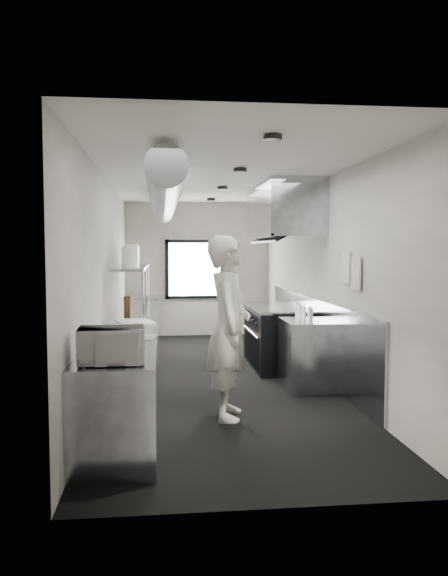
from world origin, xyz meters
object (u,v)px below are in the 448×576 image
object	(u,v)px
squeeze_bottle_b	(310,315)
pass_shelf	(133,268)
prep_counter	(131,355)
plate_stack_c	(131,256)
cutting_board	(135,322)
range	(278,337)
line_cook	(228,327)
bottle_station	(309,354)
microwave	(111,345)
small_plate	(136,331)
knife_block	(128,304)
squeeze_bottle_a	(310,316)
deli_tub_b	(99,343)
squeeze_bottle_e	(297,311)
squeeze_bottle_c	(304,314)
plate_stack_d	(133,254)
exhaust_hood	(283,212)
plate_stack_b	(132,257)
plate_stack_a	(130,257)
far_work_table	(142,320)
deli_tub_a	(101,346)

from	to	relation	value
squeeze_bottle_b	pass_shelf	bearing A→B (deg)	140.50
prep_counter	plate_stack_c	world-z (taller)	plate_stack_c
cutting_board	squeeze_bottle_b	bearing A→B (deg)	-6.25
range	line_cook	distance (m)	2.79
bottle_station	microwave	world-z (taller)	microwave
prep_counter	bottle_station	xyz separation A→B (m)	(2.30, -0.20, 0.00)
range	small_plate	distance (m)	3.05
microwave	knife_block	bearing A→B (deg)	88.62
line_cook	squeeze_bottle_a	size ratio (longest dim) A/B	10.19
deli_tub_b	squeeze_bottle_e	bearing A→B (deg)	41.23
range	squeeze_bottle_b	world-z (taller)	squeeze_bottle_b
prep_counter	squeeze_bottle_c	xyz separation A→B (m)	(2.23, -0.22, 0.54)
plate_stack_c	plate_stack_d	distance (m)	0.46
exhaust_hood	plate_stack_b	size ratio (longest dim) A/B	7.93
plate_stack_a	plate_stack_d	world-z (taller)	plate_stack_d
range	line_cook	world-z (taller)	line_cook
deli_tub_b	squeeze_bottle_b	xyz separation A→B (m)	(2.45, 1.58, 0.04)
range	deli_tub_b	world-z (taller)	deli_tub_b
exhaust_hood	far_work_table	distance (m)	3.88
microwave	plate_stack_b	bearing A→B (deg)	87.84
squeeze_bottle_e	plate_stack_c	bearing A→B (deg)	147.01
exhaust_hood	plate_stack_d	distance (m)	2.57
bottle_station	plate_stack_c	distance (m)	3.27
microwave	plate_stack_c	distance (m)	4.39
exhaust_hood	bottle_station	xyz separation A→B (m)	(0.05, -1.40, -1.94)
plate_stack_b	cutting_board	bearing A→B (deg)	-85.55
far_work_table	microwave	size ratio (longest dim) A/B	2.46
prep_counter	deli_tub_b	xyz separation A→B (m)	(-0.19, -1.98, 0.49)
pass_shelf	plate_stack_d	distance (m)	0.63
pass_shelf	plate_stack_a	xyz separation A→B (m)	(0.00, -0.86, 0.17)
prep_counter	far_work_table	size ratio (longest dim) A/B	5.00
small_plate	plate_stack_a	size ratio (longest dim) A/B	0.68
cutting_board	squeeze_bottle_e	distance (m)	2.19
deli_tub_b	small_plate	xyz separation A→B (m)	(0.30, 0.99, -0.04)
exhaust_hood	deli_tub_b	world-z (taller)	exhaust_hood
plate_stack_c	deli_tub_b	bearing A→B (deg)	-91.72
deli_tub_b	plate_stack_a	bearing A→B (deg)	86.74
deli_tub_b	small_plate	world-z (taller)	deli_tub_b
exhaust_hood	microwave	size ratio (longest dim) A/B	4.51
cutting_board	plate_stack_a	xyz separation A→B (m)	(-0.10, 0.80, 0.80)
plate_stack_a	plate_stack_b	xyz separation A→B (m)	(-0.00, 0.57, 0.00)
pass_shelf	plate_stack_b	bearing A→B (deg)	-90.51
pass_shelf	deli_tub_a	world-z (taller)	pass_shelf
prep_counter	cutting_board	distance (m)	0.49
plate_stack_d	squeeze_bottle_a	xyz separation A→B (m)	(2.31, -2.59, -0.74)
plate_stack_b	squeeze_bottle_a	world-z (taller)	plate_stack_b
small_plate	plate_stack_d	bearing A→B (deg)	93.32
deli_tub_b	exhaust_hood	bearing A→B (deg)	52.56
small_plate	squeeze_bottle_b	size ratio (longest dim) A/B	1.04
plate_stack_a	squeeze_bottle_a	bearing A→B (deg)	-26.60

